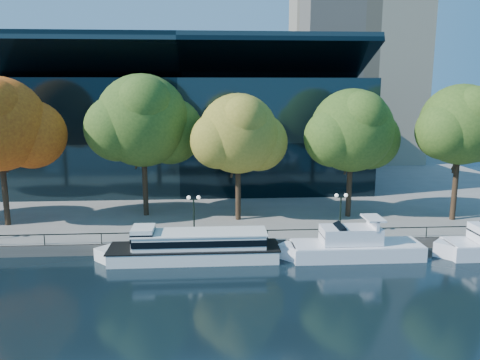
{
  "coord_description": "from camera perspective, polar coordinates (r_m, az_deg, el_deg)",
  "views": [
    {
      "loc": [
        -0.18,
        -37.58,
        14.7
      ],
      "look_at": [
        2.77,
        8.0,
        5.75
      ],
      "focal_mm": 35.0,
      "sensor_mm": 36.0,
      "label": 1
    }
  ],
  "objects": [
    {
      "name": "tour_boat",
      "position": [
        41.22,
        -6.13,
        -7.95
      ],
      "size": [
        16.06,
        3.58,
        3.05
      ],
      "color": "white",
      "rests_on": "ground"
    },
    {
      "name": "lamp_2",
      "position": [
        45.12,
        12.19,
        -2.91
      ],
      "size": [
        1.26,
        0.36,
        4.03
      ],
      "color": "black",
      "rests_on": "promenade"
    },
    {
      "name": "cruiser_near",
      "position": [
        42.65,
        13.37,
        -7.76
      ],
      "size": [
        12.67,
        3.26,
        3.67
      ],
      "color": "white",
      "rests_on": "ground"
    },
    {
      "name": "ground",
      "position": [
        40.35,
        -3.25,
        -10.29
      ],
      "size": [
        160.0,
        160.0,
        0.0
      ],
      "primitive_type": "plane",
      "color": "black",
      "rests_on": "ground"
    },
    {
      "name": "tree_2",
      "position": [
        50.97,
        -11.56,
        6.87
      ],
      "size": [
        12.29,
        10.08,
        15.28
      ],
      "color": "black",
      "rests_on": "promenade"
    },
    {
      "name": "convention_building",
      "position": [
        69.75,
        -6.87,
        5.91
      ],
      "size": [
        50.0,
        24.57,
        21.43
      ],
      "color": "black",
      "rests_on": "ground"
    },
    {
      "name": "promenade",
      "position": [
        75.31,
        -3.5,
        0.19
      ],
      "size": [
        90.0,
        67.08,
        1.0
      ],
      "color": "slate",
      "rests_on": "ground"
    },
    {
      "name": "tree_3",
      "position": [
        48.3,
        -0.03,
        5.46
      ],
      "size": [
        10.31,
        8.45,
        13.27
      ],
      "color": "black",
      "rests_on": "promenade"
    },
    {
      "name": "tree_5",
      "position": [
        53.31,
        25.47,
        5.92
      ],
      "size": [
        10.31,
        8.46,
        14.2
      ],
      "color": "black",
      "rests_on": "promenade"
    },
    {
      "name": "tree_4",
      "position": [
        51.0,
        13.67,
        5.67
      ],
      "size": [
        10.95,
        8.98,
        13.73
      ],
      "color": "black",
      "rests_on": "promenade"
    },
    {
      "name": "tree_1",
      "position": [
        51.86,
        -27.2,
        5.86
      ],
      "size": [
        11.67,
        9.57,
        14.95
      ],
      "color": "black",
      "rests_on": "promenade"
    },
    {
      "name": "lamp_1",
      "position": [
        43.45,
        -5.66,
        -3.25
      ],
      "size": [
        1.26,
        0.36,
        4.03
      ],
      "color": "black",
      "rests_on": "promenade"
    },
    {
      "name": "railing",
      "position": [
        42.78,
        -3.31,
        -6.29
      ],
      "size": [
        88.2,
        0.08,
        0.99
      ],
      "color": "black",
      "rests_on": "promenade"
    }
  ]
}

